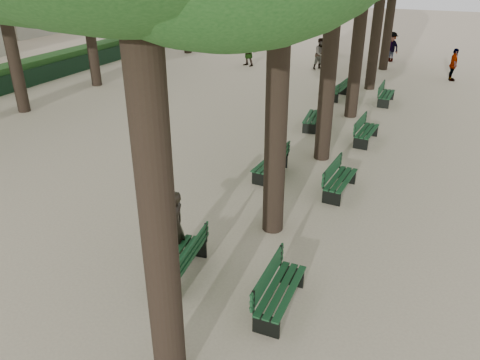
% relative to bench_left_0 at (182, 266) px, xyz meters
% --- Properties ---
extents(ground, '(120.00, 120.00, 0.00)m').
position_rel_bench_left_0_xyz_m(ground, '(-0.37, -0.39, -0.27)').
color(ground, '#C4B294').
rests_on(ground, ground).
extents(bench_left_0, '(0.77, 1.85, 0.92)m').
position_rel_bench_left_0_xyz_m(bench_left_0, '(0.00, 0.00, 0.00)').
color(bench_left_0, black).
rests_on(bench_left_0, ground).
extents(bench_left_1, '(0.69, 1.83, 0.92)m').
position_rel_bench_left_0_xyz_m(bench_left_1, '(0.00, 5.58, 0.00)').
color(bench_left_1, black).
rests_on(bench_left_1, ground).
extents(bench_left_2, '(0.74, 1.85, 0.92)m').
position_rel_bench_left_0_xyz_m(bench_left_2, '(0.00, 10.56, 0.00)').
color(bench_left_2, black).
rests_on(bench_left_2, ground).
extents(bench_left_3, '(0.71, 1.84, 0.92)m').
position_rel_bench_left_0_xyz_m(bench_left_3, '(0.00, 15.16, 0.00)').
color(bench_left_3, black).
rests_on(bench_left_3, ground).
extents(bench_right_0, '(0.58, 1.80, 0.92)m').
position_rel_bench_left_0_xyz_m(bench_right_0, '(2.27, -0.15, 0.00)').
color(bench_right_0, black).
rests_on(bench_right_0, ground).
extents(bench_right_1, '(0.70, 1.84, 0.92)m').
position_rel_bench_left_0_xyz_m(bench_right_1, '(2.27, 5.24, 0.00)').
color(bench_right_1, black).
rests_on(bench_right_1, ground).
extents(bench_right_2, '(0.70, 1.84, 0.92)m').
position_rel_bench_left_0_xyz_m(bench_right_2, '(2.27, 9.72, 0.00)').
color(bench_right_2, black).
rests_on(bench_right_2, ground).
extents(bench_right_3, '(0.60, 1.81, 0.92)m').
position_rel_bench_left_0_xyz_m(bench_right_3, '(2.27, 15.16, 0.00)').
color(bench_right_3, black).
rests_on(bench_right_3, ground).
extents(man_with_map, '(0.65, 0.72, 1.70)m').
position_rel_bench_left_0_xyz_m(man_with_map, '(-0.48, 0.55, 0.58)').
color(man_with_map, black).
rests_on(man_with_map, ground).
extents(pedestrian_b, '(1.16, 1.06, 1.86)m').
position_rel_bench_left_0_xyz_m(pedestrian_b, '(1.20, 25.17, 0.66)').
color(pedestrian_b, '#262628').
rests_on(pedestrian_b, ground).
extents(pedestrian_a, '(0.85, 0.92, 1.83)m').
position_rel_bench_left_0_xyz_m(pedestrian_a, '(-2.41, 21.13, 0.64)').
color(pedestrian_a, '#262628').
rests_on(pedestrian_a, ground).
extents(pedestrian_c, '(0.51, 1.07, 1.75)m').
position_rel_bench_left_0_xyz_m(pedestrian_c, '(4.98, 21.16, 0.60)').
color(pedestrian_c, '#262628').
rests_on(pedestrian_c, ground).
extents(pedestrian_e, '(1.70, 0.98, 1.82)m').
position_rel_bench_left_0_xyz_m(pedestrian_e, '(-6.80, 20.36, 0.64)').
color(pedestrian_e, '#262628').
rests_on(pedestrian_e, ground).
extents(pedestrian_d, '(0.46, 0.84, 1.63)m').
position_rel_bench_left_0_xyz_m(pedestrian_d, '(-2.69, 26.04, 0.54)').
color(pedestrian_d, '#262628').
rests_on(pedestrian_d, ground).
extents(fence, '(0.08, 42.00, 0.90)m').
position_rel_bench_left_0_xyz_m(fence, '(-15.37, 10.61, 0.18)').
color(fence, black).
rests_on(fence, ground).
extents(hedge, '(1.20, 42.00, 1.20)m').
position_rel_bench_left_0_xyz_m(hedge, '(-16.07, 10.61, 0.33)').
color(hedge, '#1B4518').
rests_on(hedge, ground).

